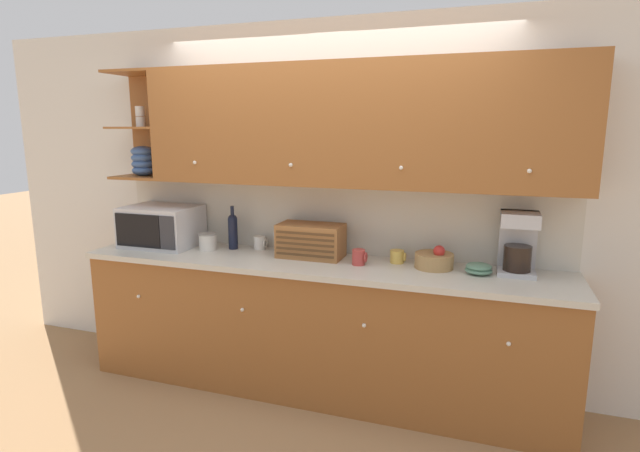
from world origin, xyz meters
TOP-DOWN VIEW (x-y plane):
  - ground_plane at (0.00, 0.00)m, footprint 24.00×24.00m
  - wall_back at (0.00, 0.03)m, footprint 5.75×0.06m
  - counter_unit at (-0.00, -0.29)m, footprint 3.37×0.62m
  - backsplash_panel at (0.00, -0.01)m, footprint 3.35×0.01m
  - upper_cabinets at (0.16, -0.17)m, footprint 3.35×0.36m
  - microwave at (-1.29, -0.23)m, footprint 0.55×0.42m
  - storage_canister at (-0.88, -0.24)m, footprint 0.14×0.14m
  - wine_bottle at (-0.72, -0.15)m, footprint 0.07×0.07m
  - mug at (-0.52, -0.09)m, footprint 0.10×0.09m
  - wine_glass at (-0.37, -0.09)m, footprint 0.07×0.07m
  - bread_box at (-0.07, -0.19)m, footprint 0.46×0.26m
  - mug_patterned_third at (0.30, -0.28)m, footprint 0.10×0.09m
  - mug_blue_second at (0.54, -0.15)m, footprint 0.11×0.09m
  - fruit_basket at (0.79, -0.20)m, footprint 0.25×0.25m
  - bowl_stack_on_counter at (1.07, -0.24)m, footprint 0.17×0.17m
  - coffee_maker at (1.29, -0.16)m, footprint 0.23×0.22m

SIDE VIEW (x-z plane):
  - ground_plane at x=0.00m, z-range 0.00..0.00m
  - counter_unit at x=0.00m, z-range 0.00..0.95m
  - bowl_stack_on_counter at x=1.07m, z-range 0.95..1.02m
  - mug_blue_second at x=0.54m, z-range 0.95..1.04m
  - mug at x=-0.52m, z-range 0.95..1.05m
  - mug_patterned_third at x=0.30m, z-range 0.95..1.06m
  - fruit_basket at x=0.79m, z-range 0.93..1.08m
  - storage_canister at x=-0.88m, z-range 0.95..1.08m
  - wine_glass at x=-0.37m, z-range 0.98..1.15m
  - bread_box at x=-0.07m, z-range 0.95..1.19m
  - wine_bottle at x=-0.72m, z-range 0.94..1.26m
  - microwave at x=-1.29m, z-range 0.95..1.26m
  - coffee_maker at x=1.29m, z-range 0.95..1.35m
  - backsplash_panel at x=0.00m, z-range 0.95..1.47m
  - wall_back at x=0.00m, z-range 0.00..2.60m
  - upper_cabinets at x=0.16m, z-range 1.47..2.27m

